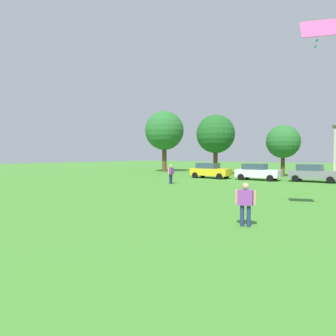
{
  "coord_description": "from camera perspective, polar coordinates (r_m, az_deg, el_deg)",
  "views": [
    {
      "loc": [
        7.16,
        4.31,
        2.55
      ],
      "look_at": [
        2.02,
        11.71,
        2.16
      ],
      "focal_mm": 31.61,
      "sensor_mm": 36.0,
      "label": 1
    }
  ],
  "objects": [
    {
      "name": "kite",
      "position": [
        13.94,
        27.02,
        22.7
      ],
      "size": [
        1.42,
        0.99,
        1.15
      ],
      "color": "#F24C8C"
    },
    {
      "name": "ground_plane",
      "position": [
        26.79,
        19.16,
        -3.09
      ],
      "size": [
        160.0,
        160.0,
        0.0
      ],
      "primitive_type": "plane",
      "color": "#42842D"
    },
    {
      "name": "adult_bystander",
      "position": [
        10.93,
        14.72,
        -6.09
      ],
      "size": [
        0.74,
        0.38,
        1.57
      ],
      "rotation": [
        0.0,
        0.0,
        0.18
      ],
      "color": "navy",
      "rests_on": "ground"
    },
    {
      "name": "parked_car_yellow_0",
      "position": [
        32.89,
        8.09,
        -0.47
      ],
      "size": [
        4.3,
        2.02,
        1.68
      ],
      "color": "yellow",
      "rests_on": "ground"
    },
    {
      "name": "tree_right",
      "position": [
        37.83,
        21.32,
        4.74
      ],
      "size": [
        3.93,
        3.93,
        6.12
      ],
      "color": "brown",
      "rests_on": "ground"
    },
    {
      "name": "tree_far_left",
      "position": [
        45.91,
        -0.71,
        7.19
      ],
      "size": [
        5.98,
        5.98,
        9.32
      ],
      "color": "brown",
      "rests_on": "ground"
    },
    {
      "name": "bystander_near_trees",
      "position": [
        26.21,
        0.53,
        -0.85
      ],
      "size": [
        0.35,
        0.81,
        1.71
      ],
      "rotation": [
        0.0,
        0.0,
        1.63
      ],
      "color": "navy",
      "rests_on": "ground"
    },
    {
      "name": "parked_car_white_1",
      "position": [
        31.38,
        16.81,
        -0.69
      ],
      "size": [
        4.3,
        2.02,
        1.68
      ],
      "color": "white",
      "rests_on": "ground"
    },
    {
      "name": "tree_left",
      "position": [
        39.36,
        9.17,
        6.45
      ],
      "size": [
        5.02,
        5.02,
        7.82
      ],
      "color": "brown",
      "rests_on": "ground"
    },
    {
      "name": "parked_car_gray_2",
      "position": [
        31.22,
        26.16,
        -0.86
      ],
      "size": [
        4.3,
        2.02,
        1.68
      ],
      "color": "slate",
      "rests_on": "ground"
    }
  ]
}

